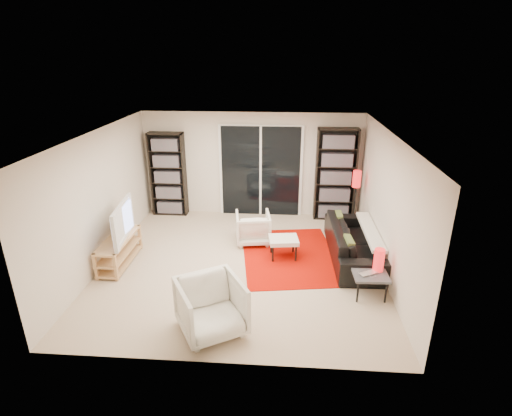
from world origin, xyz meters
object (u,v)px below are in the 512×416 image
Objects in this scene: bookshelf_left at (168,174)px; side_table at (370,275)px; armchair_back at (253,228)px; floor_lamp at (356,185)px; armchair_front at (211,307)px; bookshelf_right at (335,175)px; ottoman at (284,241)px; tv_stand at (119,250)px; sofa at (354,242)px.

side_table is (4.09, -3.16, -0.62)m from bookshelf_left.
floor_lamp is (2.13, 0.84, 0.68)m from armchair_back.
floor_lamp reaches higher than armchair_front.
armchair_back is at bearing 138.58° from side_table.
bookshelf_right is at bearing 94.30° from side_table.
side_table is at bearing -39.97° from ottoman.
armchair_back is 0.53× the size of floor_lamp.
tv_stand is at bearing -149.25° from bookshelf_right.
ottoman is at bearing 36.38° from armchair_front.
bookshelf_right reaches higher than floor_lamp.
ottoman is (2.99, 0.45, 0.08)m from tv_stand.
side_table is (2.34, 1.07, -0.03)m from armchair_front.
bookshelf_right is 2.06m from sofa.
tv_stand is at bearing 15.42° from armchair_back.
armchair_back is at bearing 53.04° from armchair_front.
ottoman is 1.05× the size of side_table.
floor_lamp is (4.50, 1.90, 0.73)m from tv_stand.
side_table is (4.36, -0.70, 0.10)m from tv_stand.
sofa is at bearing 7.11° from tv_stand.
bookshelf_left is 3.34× the size of ottoman.
side_table is at bearing -9.16° from tv_stand.
armchair_front is at bearing -116.52° from bookshelf_right.
side_table is at bearing -37.68° from bookshelf_left.
bookshelf_right is at bearing -150.21° from armchair_back.
sofa is (4.04, -1.92, -0.65)m from bookshelf_left.
armchair_back is 0.81× the size of armchair_front.
side_table is (0.05, -1.24, 0.04)m from sofa.
floor_lamp reaches higher than side_table.
tv_stand is 2.18× the size of ottoman.
bookshelf_right is 4.86m from tv_stand.
bookshelf_right is 2.45× the size of armchair_front.
sofa reaches higher than side_table.
sofa is 1.53m from floor_lamp.
armchair_front reaches higher than ottoman.
floor_lamp is (0.14, 2.60, 0.63)m from side_table.
ottoman is at bearing -36.47° from bookshelf_left.
tv_stand is at bearing 95.80° from sofa.
bookshelf_left is 2.57m from tv_stand.
armchair_back is at bearing 135.59° from ottoman.
bookshelf_left is 2.60m from armchair_back.
bookshelf_left is 3.50× the size of side_table.
armchair_front is 2.42m from ottoman.
bookshelf_left is at bearing 142.32° from side_table.
floor_lamp is at bearing 43.87° from ottoman.
bookshelf_right is 1.65× the size of tv_stand.
armchair_front is at bearing -124.10° from floor_lamp.
armchair_back is (2.37, 1.06, 0.05)m from tv_stand.
armchair_front is at bearing 133.84° from sofa.
armchair_back reaches higher than ottoman.
bookshelf_left is 3.85m from bookshelf_right.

